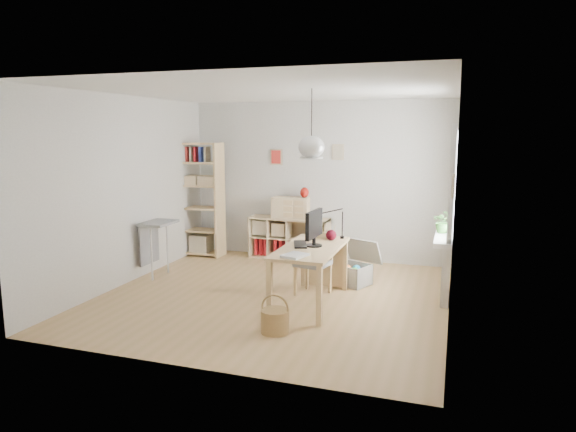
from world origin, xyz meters
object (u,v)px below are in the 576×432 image
(storage_chest, at_px, (352,269))
(monitor, at_px, (314,226))
(drawer_chest, at_px, (291,208))
(cube_shelf, at_px, (289,241))
(desk, at_px, (311,254))
(tall_bookshelf, at_px, (200,195))
(chair, at_px, (315,259))

(storage_chest, distance_m, monitor, 1.34)
(monitor, bearing_deg, drawer_chest, 118.57)
(drawer_chest, bearing_deg, cube_shelf, 135.03)
(cube_shelf, bearing_deg, drawer_chest, -40.73)
(desk, relative_size, tall_bookshelf, 0.75)
(desk, relative_size, drawer_chest, 2.40)
(tall_bookshelf, xyz_separation_m, storage_chest, (2.91, -0.87, -0.89))
(desk, relative_size, chair, 1.79)
(desk, bearing_deg, cube_shelf, 114.61)
(chair, xyz_separation_m, storage_chest, (0.38, 0.65, -0.28))
(cube_shelf, bearing_deg, storage_chest, -40.72)
(tall_bookshelf, bearing_deg, drawer_chest, 8.47)
(tall_bookshelf, distance_m, monitor, 3.24)
(storage_chest, relative_size, drawer_chest, 1.34)
(cube_shelf, xyz_separation_m, monitor, (1.05, -2.19, 0.71))
(desk, distance_m, tall_bookshelf, 3.27)
(tall_bookshelf, distance_m, chair, 3.01)
(chair, distance_m, storage_chest, 0.80)
(cube_shelf, relative_size, storage_chest, 1.67)
(storage_chest, bearing_deg, tall_bookshelf, -172.45)
(desk, xyz_separation_m, cube_shelf, (-1.02, 2.23, -0.36))
(storage_chest, relative_size, monitor, 1.58)
(desk, bearing_deg, tall_bookshelf, 142.99)
(desk, distance_m, monitor, 0.36)
(drawer_chest, bearing_deg, chair, -66.88)
(tall_bookshelf, height_order, drawer_chest, tall_bookshelf)
(cube_shelf, relative_size, chair, 1.67)
(tall_bookshelf, distance_m, drawer_chest, 1.64)
(chair, height_order, monitor, monitor)
(storage_chest, bearing_deg, desk, -82.31)
(tall_bookshelf, relative_size, monitor, 3.78)
(cube_shelf, height_order, tall_bookshelf, tall_bookshelf)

